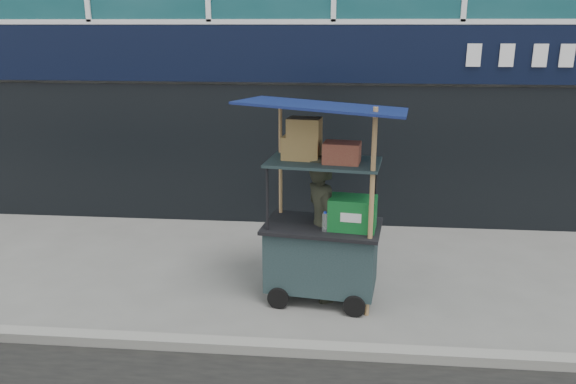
# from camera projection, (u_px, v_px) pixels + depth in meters

# --- Properties ---
(ground) EXTENTS (80.00, 80.00, 0.00)m
(ground) POSITION_uv_depth(u_px,v_px,m) (321.00, 345.00, 6.13)
(ground) COLOR #60605C
(ground) RESTS_ON ground
(curb) EXTENTS (80.00, 0.18, 0.12)m
(curb) POSITION_uv_depth(u_px,v_px,m) (320.00, 350.00, 5.92)
(curb) COLOR gray
(curb) RESTS_ON ground
(vendor_cart) EXTENTS (2.05, 1.58, 2.56)m
(vendor_cart) POSITION_uv_depth(u_px,v_px,m) (324.00, 232.00, 6.94)
(vendor_cart) COLOR #1B2E2F
(vendor_cart) RESTS_ON ground
(vendor_man) EXTENTS (0.68, 0.80, 1.86)m
(vendor_man) POSITION_uv_depth(u_px,v_px,m) (322.00, 228.00, 6.98)
(vendor_man) COLOR black
(vendor_man) RESTS_ON ground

